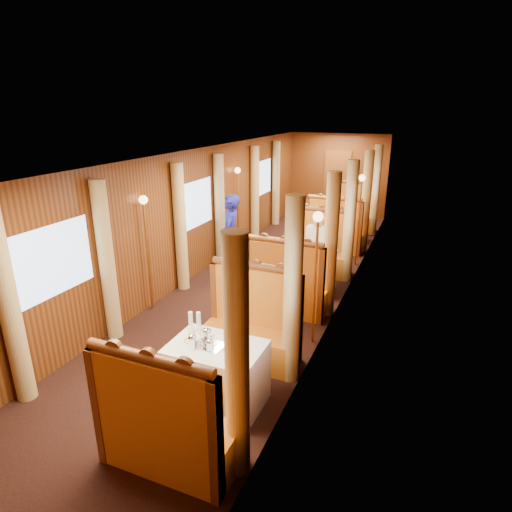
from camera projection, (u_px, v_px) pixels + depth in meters
The scene contains 48 objects.
floor at pixel (266, 284), 8.31m from camera, with size 3.00×12.00×0.01m, color black, non-canonical shape.
ceiling at pixel (267, 152), 7.48m from camera, with size 3.00×12.00×0.01m, color silver, non-canonical shape.
wall_far at pixel (337, 175), 13.12m from camera, with size 3.00×2.50×0.01m, color brown, non-canonical shape.
wall_left at pixel (196, 214), 8.44m from camera, with size 12.00×2.50×0.01m, color brown, non-canonical shape.
wall_right at pixel (348, 230), 7.35m from camera, with size 12.00×2.50×0.01m, color brown, non-canonical shape.
doorway_far at pixel (337, 184), 13.18m from camera, with size 0.80×0.04×2.00m, color brown.
table_near at pixel (217, 375), 4.86m from camera, with size 1.05×0.72×0.75m, color white.
banquette_near_fwd at pixel (166, 430), 3.96m from camera, with size 1.30×0.55×1.34m.
banquette_near_aft at pixel (252, 330), 5.73m from camera, with size 1.30×0.55×1.34m.
table_mid at pixel (304, 271), 7.91m from camera, with size 1.05×0.72×0.75m, color white.
banquette_mid_fwd at pixel (287, 289), 7.01m from camera, with size 1.30×0.55×1.34m.
banquette_mid_aft at pixel (318, 252), 8.78m from camera, with size 1.30×0.55×1.34m.
table_far at pixel (343, 225), 10.96m from camera, with size 1.05×0.72×0.75m, color white.
banquette_far_fwd at pixel (334, 234), 10.06m from camera, with size 1.30×0.55×1.34m.
banquette_far_aft at pixel (351, 215), 11.83m from camera, with size 1.30×0.55×1.34m.
tea_tray at pixel (209, 345), 4.74m from camera, with size 0.34×0.26×0.01m, color silver.
teapot_left at pixel (192, 343), 4.68m from camera, with size 0.16×0.12×0.13m, color silver, non-canonical shape.
teapot_right at pixel (210, 346), 4.62m from camera, with size 0.14×0.11×0.12m, color silver, non-canonical shape.
teapot_back at pixel (207, 337), 4.80m from camera, with size 0.17×0.13×0.14m, color silver, non-canonical shape.
fruit_plate at pixel (237, 357), 4.50m from camera, with size 0.23×0.23×0.05m.
cup_inboard at pixel (191, 324), 4.99m from camera, with size 0.08×0.08×0.26m.
cup_outboard at pixel (199, 325), 4.98m from camera, with size 0.08×0.08×0.26m.
rose_vase_mid at pixel (304, 242), 7.75m from camera, with size 0.06×0.06×0.36m.
rose_vase_far at pixel (344, 204), 10.81m from camera, with size 0.06×0.06×0.36m.
window_left_near at pixel (54, 260), 5.31m from camera, with size 1.20×0.90×0.01m, color #96ADCE, non-canonical shape.
curtain_left_near_a at pixel (9, 308), 4.69m from camera, with size 0.22×0.22×2.35m, color tan.
curtain_left_near_b at pixel (107, 262), 6.05m from camera, with size 0.22×0.22×2.35m, color tan.
window_right_near at pixel (279, 299), 4.24m from camera, with size 1.20×0.90×0.01m, color #96ADCE, non-canonical shape.
curtain_right_near_a at pixel (237, 362), 3.69m from camera, with size 0.22×0.22×2.35m, color tan.
curtain_right_near_b at pixel (293, 293), 5.05m from camera, with size 0.22×0.22×2.35m, color tan.
window_left_mid at pixel (196, 204), 8.36m from camera, with size 1.20×0.90×0.01m, color #96ADCE, non-canonical shape.
curtain_left_mid_a at pixel (180, 228), 7.74m from camera, with size 0.22×0.22×2.35m, color tan.
curtain_left_mid_b at pixel (220, 210), 9.10m from camera, with size 0.22×0.22×2.35m, color tan.
window_right_mid at pixel (348, 218), 7.29m from camera, with size 1.20×0.90×0.01m, color #96ADCE, non-canonical shape.
curtain_right_mid_a at pixel (330, 246), 6.74m from camera, with size 0.22×0.22×2.35m, color tan.
curtain_right_mid_b at pixel (349, 223), 8.10m from camera, with size 0.22×0.22×2.35m, color tan.
window_left_far at pixel (262, 178), 11.41m from camera, with size 1.20×0.90×0.01m, color #96ADCE, non-canonical shape.
curtain_left_far_a at pixel (255, 194), 10.79m from camera, with size 0.22×0.22×2.35m, color tan.
curtain_left_far_b at pixel (276, 184), 12.15m from camera, with size 0.22×0.22×2.35m, color tan.
window_right_far at pixel (376, 185), 10.34m from camera, with size 1.20×0.90×0.01m, color #96ADCE, non-canonical shape.
curtain_right_far_a at pixel (366, 202), 9.79m from camera, with size 0.22×0.22×2.35m, color tan.
curtain_right_far_b at pixel (375, 191), 11.15m from camera, with size 0.22×0.22×2.35m, color tan.
sconce_left_fore at pixel (146, 230), 6.83m from camera, with size 0.14×0.14×1.95m.
sconce_right_fore at pixel (316, 252), 5.82m from camera, with size 0.14×0.14×1.95m.
sconce_left_aft at pixel (238, 192), 9.88m from camera, with size 0.14×0.14×1.95m.
sconce_right_aft at pixel (360, 202), 8.87m from camera, with size 0.14×0.14×1.95m.
steward at pixel (230, 236), 8.46m from camera, with size 0.60×0.40×1.66m, color navy.
passenger at pixel (316, 240), 8.49m from camera, with size 0.40×0.44×0.76m.
Camera 1 is at (2.75, -7.15, 3.27)m, focal length 30.00 mm.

